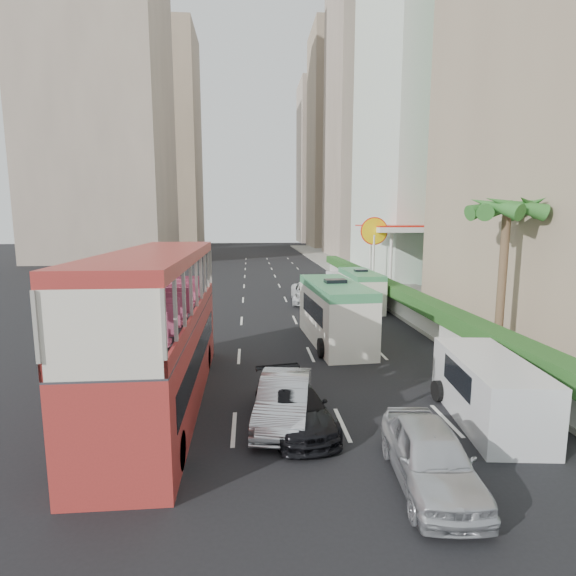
{
  "coord_description": "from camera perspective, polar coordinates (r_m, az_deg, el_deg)",
  "views": [
    {
      "loc": [
        -3.08,
        -14.35,
        6.05
      ],
      "look_at": [
        -1.5,
        4.0,
        3.2
      ],
      "focal_mm": 28.0,
      "sensor_mm": 36.0,
      "label": 1
    }
  ],
  "objects": [
    {
      "name": "double_decker_bus",
      "position": [
        15.06,
        -16.02,
        -5.07
      ],
      "size": [
        2.5,
        11.0,
        5.06
      ],
      "primitive_type": "cube",
      "color": "#A82E29",
      "rests_on": "ground"
    },
    {
      "name": "minibus_far",
      "position": [
        30.96,
        9.17,
        -0.22
      ],
      "size": [
        1.98,
        5.7,
        2.51
      ],
      "primitive_type": "cube",
      "rotation": [
        0.0,
        0.0,
        0.01
      ],
      "color": "silver",
      "rests_on": "ground"
    },
    {
      "name": "ground_plane",
      "position": [
        15.87,
        6.85,
        -13.67
      ],
      "size": [
        200.0,
        200.0,
        0.0
      ],
      "primitive_type": "plane",
      "color": "black",
      "rests_on": "ground"
    },
    {
      "name": "tower_left_a",
      "position": [
        75.13,
        -22.9,
        23.54
      ],
      "size": [
        18.0,
        18.0,
        52.0
      ],
      "primitive_type": "cube",
      "color": "tan",
      "rests_on": "ground"
    },
    {
      "name": "car_silver_lane_b",
      "position": [
        11.73,
        17.47,
        -22.69
      ],
      "size": [
        2.01,
        4.26,
        1.41
      ],
      "primitive_type": "imported",
      "rotation": [
        0.0,
        0.0,
        -0.09
      ],
      "color": "silver",
      "rests_on": "ground"
    },
    {
      "name": "panel_van_near",
      "position": [
        15.07,
        24.13,
        -11.72
      ],
      "size": [
        2.49,
        5.03,
        1.93
      ],
      "primitive_type": "cube",
      "rotation": [
        0.0,
        0.0,
        -0.12
      ],
      "color": "silver",
      "rests_on": "ground"
    },
    {
      "name": "shell_station",
      "position": [
        39.71,
        14.35,
        3.76
      ],
      "size": [
        6.5,
        8.0,
        5.5
      ],
      "primitive_type": "cube",
      "color": "silver",
      "rests_on": "ground"
    },
    {
      "name": "van_asset",
      "position": [
        32.81,
        2.6,
        -1.84
      ],
      "size": [
        2.74,
        5.35,
        1.45
      ],
      "primitive_type": "imported",
      "rotation": [
        0.0,
        0.0,
        -0.07
      ],
      "color": "silver",
      "rests_on": "ground"
    },
    {
      "name": "tower_left_b",
      "position": [
        107.39,
        -15.77,
        17.56
      ],
      "size": [
        16.0,
        16.0,
        46.0
      ],
      "primitive_type": "cube",
      "color": "tan",
      "rests_on": "ground"
    },
    {
      "name": "hedge",
      "position": [
        30.17,
        13.05,
        -0.05
      ],
      "size": [
        1.1,
        44.0,
        0.7
      ],
      "primitive_type": "cube",
      "color": "#2D6626",
      "rests_on": "kerb_wall"
    },
    {
      "name": "tower_far_b",
      "position": [
        120.85,
        4.84,
        15.4
      ],
      "size": [
        14.0,
        14.0,
        40.0
      ],
      "primitive_type": "cube",
      "color": "tan",
      "rests_on": "ground"
    },
    {
      "name": "panel_van_far",
      "position": [
        34.94,
        7.58,
        0.28
      ],
      "size": [
        2.71,
        4.88,
        1.84
      ],
      "primitive_type": "cube",
      "rotation": [
        0.0,
        0.0,
        0.2
      ],
      "color": "silver",
      "rests_on": "ground"
    },
    {
      "name": "kerb_wall",
      "position": [
        30.31,
        12.99,
        -1.64
      ],
      "size": [
        0.3,
        44.0,
        1.0
      ],
      "primitive_type": "cube",
      "color": "silver",
      "rests_on": "sidewalk"
    },
    {
      "name": "tower_mid",
      "position": [
        77.7,
        11.9,
        22.73
      ],
      "size": [
        16.0,
        16.0,
        50.0
      ],
      "primitive_type": "cube",
      "color": "tan",
      "rests_on": "ground"
    },
    {
      "name": "tower_far_a",
      "position": [
        99.7,
        7.1,
        17.94
      ],
      "size": [
        14.0,
        14.0,
        44.0
      ],
      "primitive_type": "cube",
      "color": "tan",
      "rests_on": "ground"
    },
    {
      "name": "palm_tree",
      "position": [
        21.5,
        25.53,
        0.8
      ],
      "size": [
        0.36,
        0.36,
        6.4
      ],
      "primitive_type": "cylinder",
      "color": "brown",
      "rests_on": "sidewalk"
    },
    {
      "name": "car_silver_lane_a",
      "position": [
        14.14,
        -0.48,
        -16.54
      ],
      "size": [
        2.17,
        4.4,
        1.39
      ],
      "primitive_type": "imported",
      "rotation": [
        0.0,
        0.0,
        -0.17
      ],
      "color": "silver",
      "rests_on": "ground"
    },
    {
      "name": "sidewalk",
      "position": [
        41.59,
        12.01,
        0.36
      ],
      "size": [
        6.0,
        120.0,
        0.18
      ],
      "primitive_type": "cube",
      "color": "#99968C",
      "rests_on": "ground"
    },
    {
      "name": "minibus_near",
      "position": [
        22.03,
        5.97,
        -3.18
      ],
      "size": [
        2.69,
        6.88,
        2.99
      ],
      "primitive_type": "cube",
      "rotation": [
        0.0,
        0.0,
        0.07
      ],
      "color": "silver",
      "rests_on": "ground"
    },
    {
      "name": "car_black",
      "position": [
        13.88,
        0.77,
        -17.04
      ],
      "size": [
        2.48,
        4.52,
        1.24
      ],
      "primitive_type": "imported",
      "rotation": [
        0.0,
        0.0,
        0.18
      ],
      "color": "black",
      "rests_on": "ground"
    }
  ]
}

